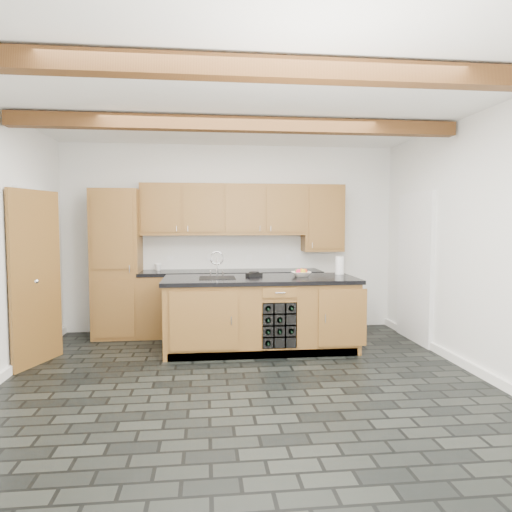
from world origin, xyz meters
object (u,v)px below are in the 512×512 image
at_px(kitchen_scale, 254,274).
at_px(paper_towel, 340,265).
at_px(fruit_bowl, 301,274).
at_px(island, 261,314).

relative_size(kitchen_scale, paper_towel, 0.94).
bearing_deg(paper_towel, kitchen_scale, -173.66).
xyz_separation_m(kitchen_scale, paper_towel, (1.19, 0.13, 0.09)).
bearing_deg(fruit_bowl, kitchen_scale, 174.32).
bearing_deg(kitchen_scale, paper_towel, -16.54).
relative_size(island, fruit_bowl, 9.80).
bearing_deg(paper_towel, island, -166.38).
height_order(fruit_bowl, paper_towel, paper_towel).
distance_m(island, paper_towel, 1.29).
bearing_deg(kitchen_scale, fruit_bowl, -28.56).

